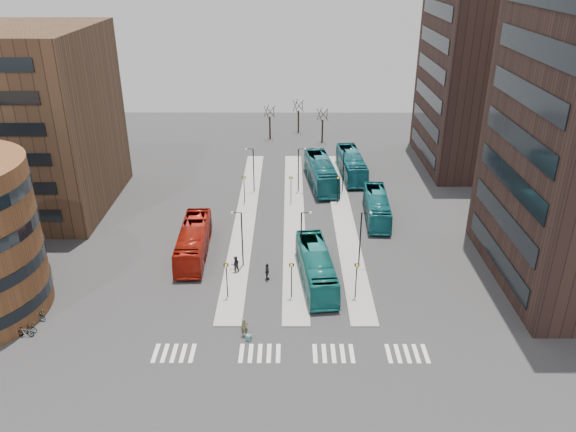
{
  "coord_description": "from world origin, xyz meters",
  "views": [
    {
      "loc": [
        1.4,
        -32.55,
        29.55
      ],
      "look_at": [
        1.26,
        19.68,
        5.0
      ],
      "focal_mm": 35.0,
      "sensor_mm": 36.0,
      "label": 1
    }
  ],
  "objects_px": {
    "suitcase": "(248,338)",
    "commuter_b": "(267,272)",
    "traveller": "(244,328)",
    "commuter_a": "(235,265)",
    "teal_bus_d": "(351,165)",
    "teal_bus_b": "(321,172)",
    "bicycle_near": "(29,327)",
    "bicycle_mid": "(25,332)",
    "bicycle_far": "(37,315)",
    "teal_bus_c": "(377,207)",
    "commuter_c": "(325,277)",
    "teal_bus_a": "(316,267)",
    "red_bus": "(194,241)"
  },
  "relations": [
    {
      "from": "teal_bus_c",
      "to": "commuter_b",
      "type": "bearing_deg",
      "value": -128.85
    },
    {
      "from": "red_bus",
      "to": "teal_bus_a",
      "type": "distance_m",
      "value": 13.95
    },
    {
      "from": "suitcase",
      "to": "commuter_b",
      "type": "relative_size",
      "value": 0.31
    },
    {
      "from": "suitcase",
      "to": "commuter_b",
      "type": "height_order",
      "value": "commuter_b"
    },
    {
      "from": "traveller",
      "to": "commuter_a",
      "type": "distance_m",
      "value": 10.6
    },
    {
      "from": "red_bus",
      "to": "teal_bus_a",
      "type": "height_order",
      "value": "red_bus"
    },
    {
      "from": "bicycle_near",
      "to": "bicycle_far",
      "type": "relative_size",
      "value": 0.86
    },
    {
      "from": "teal_bus_b",
      "to": "bicycle_near",
      "type": "height_order",
      "value": "teal_bus_b"
    },
    {
      "from": "teal_bus_b",
      "to": "bicycle_near",
      "type": "relative_size",
      "value": 8.02
    },
    {
      "from": "commuter_a",
      "to": "bicycle_mid",
      "type": "xyz_separation_m",
      "value": [
        -16.94,
        -10.59,
        -0.46
      ]
    },
    {
      "from": "red_bus",
      "to": "commuter_c",
      "type": "xyz_separation_m",
      "value": [
        13.74,
        -5.8,
        -0.87
      ]
    },
    {
      "from": "suitcase",
      "to": "traveller",
      "type": "xyz_separation_m",
      "value": [
        -0.37,
        0.61,
        0.59
      ]
    },
    {
      "from": "traveller",
      "to": "commuter_a",
      "type": "xyz_separation_m",
      "value": [
        -1.67,
        10.46,
        0.06
      ]
    },
    {
      "from": "teal_bus_a",
      "to": "traveller",
      "type": "height_order",
      "value": "teal_bus_a"
    },
    {
      "from": "suitcase",
      "to": "bicycle_near",
      "type": "xyz_separation_m",
      "value": [
        -18.97,
        1.26,
        0.15
      ]
    },
    {
      "from": "commuter_c",
      "to": "suitcase",
      "type": "bearing_deg",
      "value": -13.41
    },
    {
      "from": "teal_bus_b",
      "to": "bicycle_mid",
      "type": "height_order",
      "value": "teal_bus_b"
    },
    {
      "from": "teal_bus_b",
      "to": "commuter_c",
      "type": "bearing_deg",
      "value": -98.31
    },
    {
      "from": "suitcase",
      "to": "bicycle_near",
      "type": "relative_size",
      "value": 0.34
    },
    {
      "from": "teal_bus_b",
      "to": "bicycle_near",
      "type": "xyz_separation_m",
      "value": [
        -26.8,
        -33.85,
        -1.39
      ]
    },
    {
      "from": "teal_bus_d",
      "to": "traveller",
      "type": "xyz_separation_m",
      "value": [
        -12.78,
        -37.96,
        -0.84
      ]
    },
    {
      "from": "bicycle_near",
      "to": "suitcase",
      "type": "bearing_deg",
      "value": -74.12
    },
    {
      "from": "commuter_c",
      "to": "bicycle_far",
      "type": "xyz_separation_m",
      "value": [
        -25.89,
        -6.04,
        -0.28
      ]
    },
    {
      "from": "teal_bus_a",
      "to": "commuter_a",
      "type": "relative_size",
      "value": 6.24
    },
    {
      "from": "teal_bus_d",
      "to": "traveller",
      "type": "bearing_deg",
      "value": -112.01
    },
    {
      "from": "red_bus",
      "to": "teal_bus_a",
      "type": "bearing_deg",
      "value": -24.59
    },
    {
      "from": "bicycle_far",
      "to": "suitcase",
      "type": "bearing_deg",
      "value": -77.02
    },
    {
      "from": "commuter_a",
      "to": "commuter_b",
      "type": "xyz_separation_m",
      "value": [
        3.27,
        -1.32,
        -0.04
      ]
    },
    {
      "from": "bicycle_mid",
      "to": "commuter_a",
      "type": "bearing_deg",
      "value": -56.29
    },
    {
      "from": "teal_bus_a",
      "to": "teal_bus_d",
      "type": "xyz_separation_m",
      "value": [
        6.36,
        29.16,
        0.09
      ]
    },
    {
      "from": "teal_bus_b",
      "to": "commuter_a",
      "type": "bearing_deg",
      "value": -118.64
    },
    {
      "from": "red_bus",
      "to": "teal_bus_d",
      "type": "bearing_deg",
      "value": 49.17
    },
    {
      "from": "traveller",
      "to": "bicycle_near",
      "type": "relative_size",
      "value": 1.07
    },
    {
      "from": "commuter_c",
      "to": "bicycle_mid",
      "type": "xyz_separation_m",
      "value": [
        -25.89,
        -8.53,
        -0.3
      ]
    },
    {
      "from": "red_bus",
      "to": "commuter_a",
      "type": "xyz_separation_m",
      "value": [
        4.78,
        -3.73,
        -0.71
      ]
    },
    {
      "from": "teal_bus_d",
      "to": "commuter_c",
      "type": "distance_m",
      "value": 30.08
    },
    {
      "from": "bicycle_far",
      "to": "bicycle_near",
      "type": "bearing_deg",
      "value": -158.16
    },
    {
      "from": "bicycle_near",
      "to": "teal_bus_b",
      "type": "bearing_deg",
      "value": -18.68
    },
    {
      "from": "suitcase",
      "to": "teal_bus_c",
      "type": "bearing_deg",
      "value": 80.03
    },
    {
      "from": "teal_bus_b",
      "to": "bicycle_mid",
      "type": "distance_m",
      "value": 43.81
    },
    {
      "from": "commuter_b",
      "to": "commuter_c",
      "type": "bearing_deg",
      "value": -106.32
    },
    {
      "from": "red_bus",
      "to": "commuter_a",
      "type": "relative_size",
      "value": 6.3
    },
    {
      "from": "commuter_a",
      "to": "commuter_b",
      "type": "height_order",
      "value": "commuter_a"
    },
    {
      "from": "teal_bus_b",
      "to": "bicycle_far",
      "type": "relative_size",
      "value": 6.92
    },
    {
      "from": "bicycle_mid",
      "to": "bicycle_far",
      "type": "distance_m",
      "value": 2.48
    },
    {
      "from": "teal_bus_a",
      "to": "bicycle_mid",
      "type": "bearing_deg",
      "value": -166.41
    },
    {
      "from": "bicycle_near",
      "to": "bicycle_far",
      "type": "xyz_separation_m",
      "value": [
        0.0,
        1.7,
        0.07
      ]
    },
    {
      "from": "teal_bus_b",
      "to": "teal_bus_c",
      "type": "bearing_deg",
      "value": -66.82
    },
    {
      "from": "commuter_c",
      "to": "bicycle_far",
      "type": "height_order",
      "value": "commuter_c"
    },
    {
      "from": "traveller",
      "to": "bicycle_far",
      "type": "distance_m",
      "value": 18.76
    }
  ]
}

